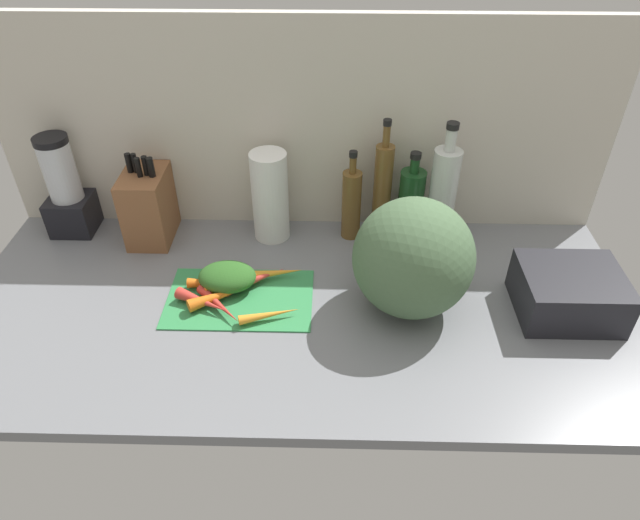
% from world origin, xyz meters
% --- Properties ---
extents(ground_plane, '(1.70, 0.80, 0.03)m').
position_xyz_m(ground_plane, '(0.00, 0.00, -0.01)').
color(ground_plane, slate).
extents(wall_back, '(1.70, 0.03, 0.60)m').
position_xyz_m(wall_back, '(0.00, 0.39, 0.30)').
color(wall_back, beige).
rests_on(wall_back, ground_plane).
extents(cutting_board, '(0.37, 0.23, 0.01)m').
position_xyz_m(cutting_board, '(-0.15, 0.01, 0.00)').
color(cutting_board, '#338C4C').
rests_on(cutting_board, ground_plane).
extents(carrot_0, '(0.16, 0.12, 0.03)m').
position_xyz_m(carrot_0, '(-0.11, 0.06, 0.02)').
color(carrot_0, red).
rests_on(carrot_0, cutting_board).
extents(carrot_1, '(0.13, 0.03, 0.03)m').
position_xyz_m(carrot_1, '(-0.22, 0.05, 0.02)').
color(carrot_1, orange).
rests_on(carrot_1, cutting_board).
extents(carrot_2, '(0.13, 0.14, 0.03)m').
position_xyz_m(carrot_2, '(-0.19, -0.04, 0.02)').
color(carrot_2, red).
rests_on(carrot_2, cutting_board).
extents(carrot_3, '(0.16, 0.11, 0.03)m').
position_xyz_m(carrot_3, '(-0.19, -0.01, 0.02)').
color(carrot_3, orange).
rests_on(carrot_3, cutting_board).
extents(carrot_4, '(0.17, 0.07, 0.03)m').
position_xyz_m(carrot_4, '(-0.08, 0.09, 0.02)').
color(carrot_4, orange).
rests_on(carrot_4, cutting_board).
extents(carrot_5, '(0.14, 0.09, 0.03)m').
position_xyz_m(carrot_5, '(-0.24, -0.03, 0.02)').
color(carrot_5, red).
rests_on(carrot_5, cutting_board).
extents(carrot_6, '(0.15, 0.07, 0.02)m').
position_xyz_m(carrot_6, '(-0.07, -0.07, 0.02)').
color(carrot_6, orange).
rests_on(carrot_6, cutting_board).
extents(carrot_7, '(0.12, 0.08, 0.03)m').
position_xyz_m(carrot_7, '(-0.18, 0.04, 0.02)').
color(carrot_7, orange).
rests_on(carrot_7, cutting_board).
extents(carrot_greens_pile, '(0.15, 0.11, 0.06)m').
position_xyz_m(carrot_greens_pile, '(-0.18, 0.05, 0.04)').
color(carrot_greens_pile, '#2D6023').
rests_on(carrot_greens_pile, cutting_board).
extents(winter_squash, '(0.29, 0.29, 0.29)m').
position_xyz_m(winter_squash, '(0.28, -0.00, 0.15)').
color(winter_squash, '#4C6B47').
rests_on(winter_squash, ground_plane).
extents(knife_block, '(0.12, 0.17, 0.26)m').
position_xyz_m(knife_block, '(-0.44, 0.28, 0.10)').
color(knife_block, brown).
rests_on(knife_block, ground_plane).
extents(blender_appliance, '(0.12, 0.12, 0.30)m').
position_xyz_m(blender_appliance, '(-0.68, 0.31, 0.13)').
color(blender_appliance, black).
rests_on(blender_appliance, ground_plane).
extents(paper_towel_roll, '(0.10, 0.10, 0.26)m').
position_xyz_m(paper_towel_roll, '(-0.09, 0.30, 0.13)').
color(paper_towel_roll, white).
rests_on(paper_towel_roll, ground_plane).
extents(bottle_0, '(0.06, 0.06, 0.27)m').
position_xyz_m(bottle_0, '(0.14, 0.30, 0.11)').
color(bottle_0, brown).
rests_on(bottle_0, ground_plane).
extents(bottle_1, '(0.05, 0.05, 0.36)m').
position_xyz_m(bottle_1, '(0.22, 0.32, 0.15)').
color(bottle_1, brown).
rests_on(bottle_1, ground_plane).
extents(bottle_2, '(0.07, 0.07, 0.27)m').
position_xyz_m(bottle_2, '(0.30, 0.30, 0.11)').
color(bottle_2, '#19421E').
rests_on(bottle_2, ground_plane).
extents(bottle_3, '(0.07, 0.07, 0.37)m').
position_xyz_m(bottle_3, '(0.38, 0.28, 0.15)').
color(bottle_3, silver).
rests_on(bottle_3, ground_plane).
extents(dish_rack, '(0.24, 0.21, 0.11)m').
position_xyz_m(dish_rack, '(0.66, -0.01, 0.06)').
color(dish_rack, black).
rests_on(dish_rack, ground_plane).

